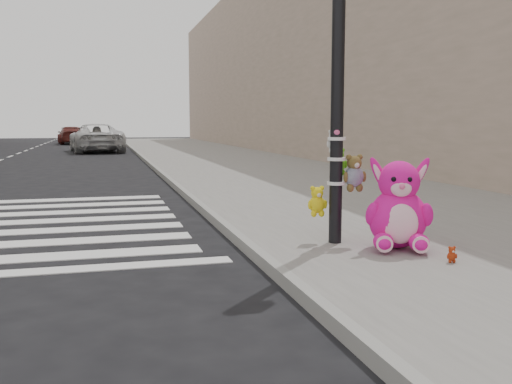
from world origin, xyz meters
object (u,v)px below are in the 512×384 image
object	(u,v)px
signal_pole	(339,114)
pink_bunny	(398,211)
red_teddy	(452,254)
car_white_near	(96,138)

from	to	relation	value
signal_pole	pink_bunny	xyz separation A→B (m)	(0.56, -0.52, -1.15)
signal_pole	red_teddy	distance (m)	2.15
pink_bunny	car_white_near	xyz separation A→B (m)	(-3.68, 27.09, 0.19)
red_teddy	car_white_near	world-z (taller)	car_white_near
signal_pole	pink_bunny	distance (m)	1.38
signal_pole	red_teddy	world-z (taller)	signal_pole
red_teddy	car_white_near	distance (m)	28.15
pink_bunny	red_teddy	bearing A→B (deg)	-53.70
car_white_near	signal_pole	bearing A→B (deg)	90.19
signal_pole	car_white_near	distance (m)	26.77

